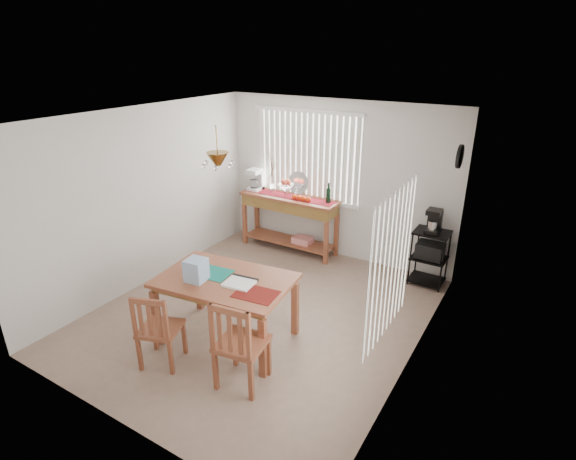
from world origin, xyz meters
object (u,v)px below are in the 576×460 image
Objects in this scene: chair_right at (239,344)px; cart_items at (434,221)px; sideboard at (290,210)px; wire_cart at (430,253)px; dining_table at (225,286)px; chair_left at (158,330)px.

cart_items is at bearing 71.53° from chair_right.
wire_cart is at bearing 0.36° from sideboard.
dining_table is 1.59× the size of chair_right.
dining_table is (-1.71, -2.65, 0.22)m from wire_cart.
cart_items reaches higher than dining_table.
sideboard is 1.87× the size of chair_left.
chair_left is 0.99m from chair_right.
sideboard is 2.42m from wire_cart.
sideboard is 3.48m from chair_right.
cart_items is 3.45m from chair_right.
chair_right is (1.33, -3.21, -0.22)m from sideboard.
sideboard reaches higher than dining_table.
chair_right is (-1.08, -3.23, 0.00)m from wire_cart.
chair_right reaches higher than dining_table.
cart_items reaches higher than sideboard.
chair_right is (0.63, -0.58, -0.22)m from dining_table.
cart_items is 0.34× the size of chair_right.
cart_items is at bearing 90.00° from wire_cart.
chair_left is (0.36, -3.40, -0.28)m from sideboard.
wire_cart is at bearing 59.01° from chair_left.
sideboard is 1.05× the size of dining_table.
sideboard is 1.67× the size of chair_right.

